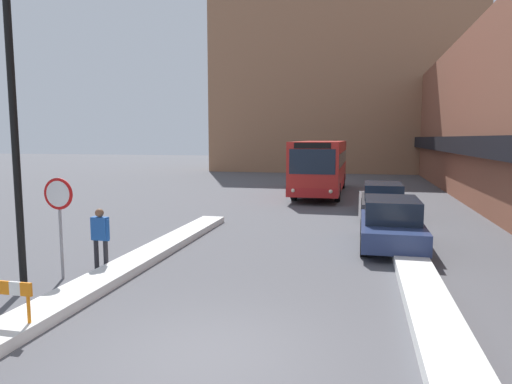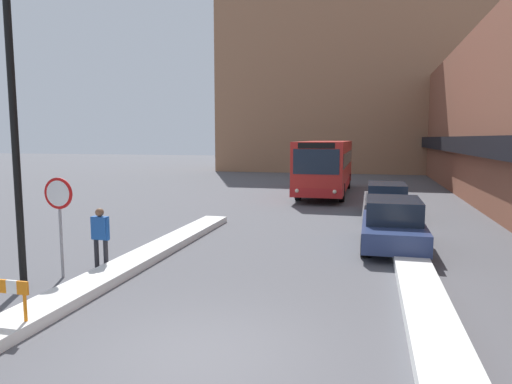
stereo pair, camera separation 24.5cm
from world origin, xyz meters
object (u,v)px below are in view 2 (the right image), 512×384
at_px(parked_car_front, 393,224).
at_px(street_lamp, 23,99).
at_px(parked_car_back, 387,200).
at_px(construction_barricade, 2,294).
at_px(pedestrian, 100,233).
at_px(stop_sign, 59,205).
at_px(city_bus, 326,166).

bearing_deg(parked_car_front, street_lamp, -143.13).
distance_m(parked_car_back, construction_barricade, 15.62).
relative_size(street_lamp, pedestrian, 4.30).
relative_size(parked_car_back, stop_sign, 1.79).
bearing_deg(construction_barricade, parked_car_front, 49.43).
bearing_deg(parked_car_front, construction_barricade, -130.57).
distance_m(street_lamp, construction_barricade, 4.28).
bearing_deg(street_lamp, stop_sign, 82.84).
distance_m(stop_sign, pedestrian, 1.32).
xyz_separation_m(street_lamp, pedestrian, (0.61, 1.77, -3.28)).
bearing_deg(stop_sign, parked_car_front, 33.12).
bearing_deg(parked_car_back, stop_sign, -125.87).
distance_m(parked_car_front, construction_barricade, 10.72).
bearing_deg(stop_sign, construction_barricade, -71.02).
bearing_deg(pedestrian, stop_sign, -116.00).
relative_size(parked_car_front, pedestrian, 2.68).
bearing_deg(pedestrian, construction_barricade, -79.50).
relative_size(pedestrian, construction_barricade, 1.46).
height_order(street_lamp, construction_barricade, street_lamp).
bearing_deg(parked_car_back, street_lamp, -124.21).
relative_size(parked_car_back, street_lamp, 0.64).
bearing_deg(stop_sign, city_bus, 75.99).
bearing_deg(parked_car_front, city_bus, 104.02).
height_order(stop_sign, construction_barricade, stop_sign).
bearing_deg(street_lamp, parked_car_front, 36.87).
bearing_deg(parked_car_back, construction_barricade, -116.51).
distance_m(city_bus, parked_car_front, 13.83).
bearing_deg(pedestrian, street_lamp, -106.07).
bearing_deg(city_bus, parked_car_back, -66.12).
xyz_separation_m(parked_car_back, street_lamp, (-8.09, -11.90, 3.52)).
xyz_separation_m(city_bus, parked_car_back, (3.34, -7.55, -1.01)).
relative_size(stop_sign, pedestrian, 1.53).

